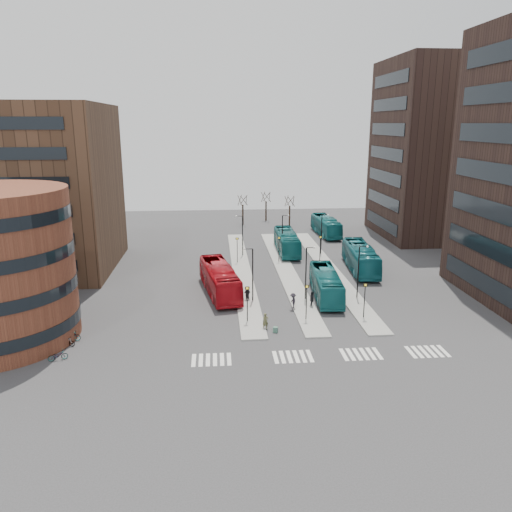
{
  "coord_description": "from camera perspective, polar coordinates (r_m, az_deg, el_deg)",
  "views": [
    {
      "loc": [
        -7.4,
        -34.93,
        19.5
      ],
      "look_at": [
        -2.93,
        19.2,
        5.0
      ],
      "focal_mm": 35.0,
      "sensor_mm": 36.0,
      "label": 1
    }
  ],
  "objects": [
    {
      "name": "bicycle_far",
      "position": [
        49.66,
        -20.45,
        -8.56
      ],
      "size": [
        1.89,
        0.73,
        0.98
      ],
      "primitive_type": "imported",
      "rotation": [
        0.0,
        0.0,
        1.53
      ],
      "color": "gray",
      "rests_on": "ground"
    },
    {
      "name": "crosswalk_stripes",
      "position": [
        44.5,
        7.79,
        -11.19
      ],
      "size": [
        22.35,
        2.4,
        0.01
      ],
      "color": "silver",
      "rests_on": "ground"
    },
    {
      "name": "commuter_a",
      "position": [
        56.55,
        -1.01,
        -4.3
      ],
      "size": [
        1.03,
        0.93,
        1.72
      ],
      "primitive_type": "imported",
      "rotation": [
        0.0,
        0.0,
        2.72
      ],
      "color": "black",
      "rests_on": "ground"
    },
    {
      "name": "teal_bus_b",
      "position": [
        77.5,
        3.54,
        1.62
      ],
      "size": [
        3.0,
        12.11,
        3.36
      ],
      "primitive_type": "imported",
      "rotation": [
        0.0,
        0.0,
        -0.01
      ],
      "color": "#146366",
      "rests_on": "ground"
    },
    {
      "name": "bare_trees",
      "position": [
        99.54,
        1.16,
        5.24
      ],
      "size": [
        10.97,
        8.14,
        5.9
      ],
      "color": "black",
      "rests_on": "ground"
    },
    {
      "name": "lamp_posts",
      "position": [
        65.69,
        4.21,
        0.88
      ],
      "size": [
        14.04,
        20.24,
        6.12
      ],
      "color": "black",
      "rests_on": "ground"
    },
    {
      "name": "office_block",
      "position": [
        74.36,
        -25.85,
        6.9
      ],
      "size": [
        25.0,
        20.12,
        22.0
      ],
      "color": "#4A3222",
      "rests_on": "ground"
    },
    {
      "name": "island_mid",
      "position": [
        68.43,
        3.37,
        -1.57
      ],
      "size": [
        2.5,
        45.0,
        0.15
      ],
      "primitive_type": "cube",
      "color": "gray",
      "rests_on": "ground"
    },
    {
      "name": "sign_poles",
      "position": [
        61.07,
        3.95,
        -1.34
      ],
      "size": [
        12.45,
        22.12,
        3.65
      ],
      "color": "black",
      "rests_on": "ground"
    },
    {
      "name": "teal_bus_d",
      "position": [
        90.52,
        7.99,
        3.43
      ],
      "size": [
        3.35,
        11.97,
        3.3
      ],
      "primitive_type": "imported",
      "rotation": [
        0.0,
        0.0,
        0.05
      ],
      "color": "#16696E",
      "rests_on": "ground"
    },
    {
      "name": "tower_far",
      "position": [
        93.73,
        20.54,
        11.27
      ],
      "size": [
        20.12,
        20.0,
        30.0
      ],
      "color": "#2E1F19",
      "rests_on": "ground"
    },
    {
      "name": "bicycle_mid",
      "position": [
        48.68,
        -20.79,
        -9.11
      ],
      "size": [
        1.6,
        0.9,
        0.93
      ],
      "primitive_type": "imported",
      "rotation": [
        0.0,
        0.0,
        1.25
      ],
      "color": "gray",
      "rests_on": "ground"
    },
    {
      "name": "ground",
      "position": [
        40.69,
        6.54,
        -13.8
      ],
      "size": [
        160.0,
        160.0,
        0.0
      ],
      "primitive_type": "plane",
      "color": "#2F2F32",
      "rests_on": "ground"
    },
    {
      "name": "island_left",
      "position": [
        67.86,
        -1.65,
        -1.69
      ],
      "size": [
        2.5,
        45.0,
        0.15
      ],
      "primitive_type": "cube",
      "color": "gray",
      "rests_on": "ground"
    },
    {
      "name": "traveller",
      "position": [
        49.0,
        1.09,
        -7.47
      ],
      "size": [
        0.65,
        0.48,
        1.63
      ],
      "primitive_type": "imported",
      "rotation": [
        0.0,
        0.0,
        0.17
      ],
      "color": "#4E4E2F",
      "rests_on": "ground"
    },
    {
      "name": "bicycle_near",
      "position": [
        46.3,
        -21.71,
        -10.53
      ],
      "size": [
        1.7,
        1.11,
        0.84
      ],
      "primitive_type": "imported",
      "rotation": [
        0.0,
        0.0,
        1.95
      ],
      "color": "gray",
      "rests_on": "ground"
    },
    {
      "name": "teal_bus_c",
      "position": [
        69.31,
        11.84,
        -0.2
      ],
      "size": [
        4.05,
        12.92,
        3.54
      ],
      "primitive_type": "imported",
      "rotation": [
        0.0,
        0.0,
        -0.09
      ],
      "color": "#145E67",
      "rests_on": "ground"
    },
    {
      "name": "teal_bus_a",
      "position": [
        58.08,
        7.99,
        -3.18
      ],
      "size": [
        3.53,
        11.47,
        3.15
      ],
      "primitive_type": "imported",
      "rotation": [
        0.0,
        0.0,
        -0.08
      ],
      "color": "#146266",
      "rests_on": "ground"
    },
    {
      "name": "commuter_c",
      "position": [
        54.18,
        4.25,
        -5.17
      ],
      "size": [
        0.74,
        1.21,
        1.81
      ],
      "primitive_type": "imported",
      "rotation": [
        0.0,
        0.0,
        4.77
      ],
      "color": "black",
      "rests_on": "ground"
    },
    {
      "name": "commuter_b",
      "position": [
        54.9,
        6.41,
        -4.96
      ],
      "size": [
        0.53,
        1.09,
        1.8
      ],
      "primitive_type": "imported",
      "rotation": [
        0.0,
        0.0,
        1.66
      ],
      "color": "black",
      "rests_on": "ground"
    },
    {
      "name": "suitcase",
      "position": [
        48.53,
        2.24,
        -8.41
      ],
      "size": [
        0.53,
        0.48,
        0.54
      ],
      "primitive_type": "cube",
      "rotation": [
        0.0,
        0.0,
        -0.38
      ],
      "color": "navy",
      "rests_on": "ground"
    },
    {
      "name": "red_bus",
      "position": [
        58.84,
        -4.2,
        -2.65
      ],
      "size": [
        5.05,
        12.9,
        3.51
      ],
      "primitive_type": "imported",
      "rotation": [
        0.0,
        0.0,
        0.17
      ],
      "color": "#AF0D16",
      "rests_on": "ground"
    },
    {
      "name": "island_right",
      "position": [
        69.51,
        8.28,
        -1.44
      ],
      "size": [
        2.5,
        45.0,
        0.15
      ],
      "primitive_type": "cube",
      "color": "gray",
      "rests_on": "ground"
    }
  ]
}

